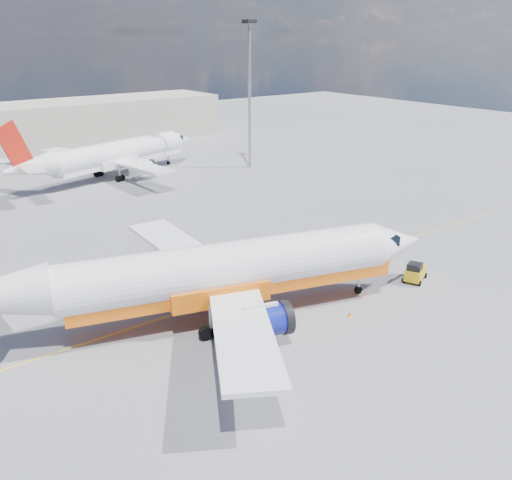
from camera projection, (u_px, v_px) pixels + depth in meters
ground at (279, 301)px, 45.26m from camera, size 240.00×240.00×0.00m
taxi_line at (256, 288)px, 47.49m from camera, size 70.00×0.15×0.01m
terminal_main at (36, 127)px, 102.66m from camera, size 70.00×14.00×8.00m
main_jet at (213, 273)px, 41.07m from camera, size 37.10×28.27×11.23m
second_jet at (113, 155)px, 82.10m from camera, size 33.34×25.43×10.08m
gse_tug at (415, 272)px, 48.62m from camera, size 2.76×2.29×1.73m
traffic_cone at (350, 314)px, 42.62m from camera, size 0.35×0.35×0.49m
floodlight_mast at (250, 82)px, 85.35m from camera, size 1.59×1.59×21.73m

